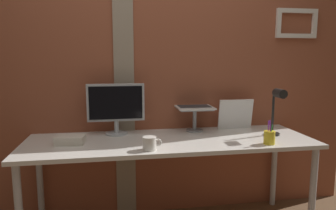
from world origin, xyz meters
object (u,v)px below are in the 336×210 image
at_px(laptop, 193,100).
at_px(desk_lamp, 277,107).
at_px(monitor, 116,105).
at_px(whiteboard_panel, 236,114).
at_px(coffee_mug, 150,143).
at_px(pen_cup, 269,137).

height_order(laptop, desk_lamp, laptop).
distance_m(monitor, desk_lamp, 1.27).
bearing_deg(whiteboard_panel, coffee_mug, -148.01).
height_order(whiteboard_panel, pen_cup, whiteboard_panel).
bearing_deg(desk_lamp, coffee_mug, -169.00).
bearing_deg(monitor, coffee_mug, -65.75).
height_order(desk_lamp, pen_cup, desk_lamp).
relative_size(whiteboard_panel, desk_lamp, 0.80).
xyz_separation_m(laptop, whiteboard_panel, (0.37, -0.05, -0.13)).
xyz_separation_m(whiteboard_panel, desk_lamp, (0.21, -0.31, 0.11)).
relative_size(monitor, coffee_mug, 3.46).
xyz_separation_m(monitor, laptop, (0.65, 0.08, 0.02)).
xyz_separation_m(laptop, coffee_mug, (-0.44, -0.56, -0.21)).
xyz_separation_m(laptop, desk_lamp, (0.58, -0.36, -0.02)).
bearing_deg(coffee_mug, laptop, 51.98).
distance_m(whiteboard_panel, desk_lamp, 0.39).
bearing_deg(pen_cup, monitor, 156.01).
relative_size(laptop, pen_cup, 1.79).
distance_m(laptop, desk_lamp, 0.69).
xyz_separation_m(monitor, whiteboard_panel, (1.02, 0.02, -0.11)).
bearing_deg(pen_cup, desk_lamp, 52.18).
relative_size(desk_lamp, coffee_mug, 2.89).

